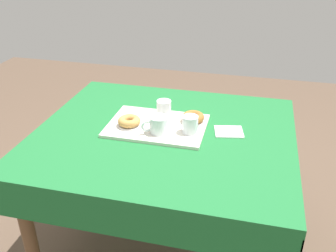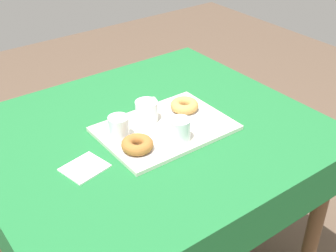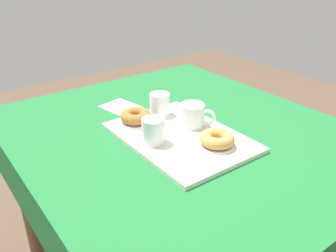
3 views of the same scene
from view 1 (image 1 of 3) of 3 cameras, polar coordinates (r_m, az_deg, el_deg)
name	(u,v)px [view 1 (image 1 of 3)]	position (r m, az deg, el deg)	size (l,w,h in m)	color
ground_plane	(165,249)	(2.28, -0.50, -18.25)	(6.00, 6.00, 0.00)	brown
dining_table	(164,148)	(1.85, -0.59, -3.43)	(1.23, 1.07, 0.78)	#1E6B33
serving_tray	(157,126)	(1.84, -1.67, 0.05)	(0.47, 0.34, 0.01)	silver
tea_mug_left	(158,125)	(1.75, -1.47, 0.12)	(0.12, 0.09, 0.08)	white
water_glass_near	(164,109)	(1.90, -0.63, 2.58)	(0.07, 0.07, 0.08)	white
water_glass_far	(190,125)	(1.75, 3.38, 0.09)	(0.07, 0.07, 0.08)	white
donut_plate_left	(129,125)	(1.83, -5.88, 0.14)	(0.12, 0.12, 0.01)	silver
sugar_donut_left	(129,121)	(1.82, -5.92, 0.77)	(0.11, 0.11, 0.04)	tan
donut_plate_right	(193,121)	(1.86, 3.82, 0.73)	(0.12, 0.12, 0.01)	silver
sugar_donut_right	(193,117)	(1.85, 3.84, 1.36)	(0.11, 0.11, 0.04)	#A3662D
paper_napkin	(229,132)	(1.82, 9.23, -0.86)	(0.13, 0.12, 0.01)	white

